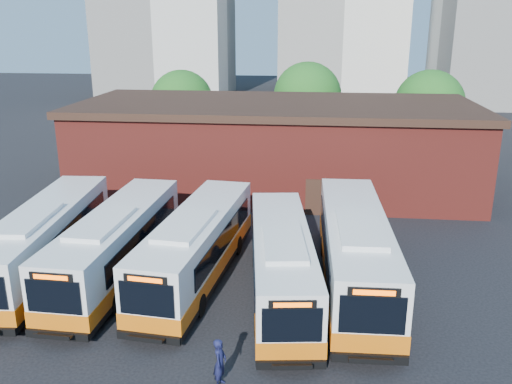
# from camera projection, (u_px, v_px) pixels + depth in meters

# --- Properties ---
(ground) EXTENTS (220.00, 220.00, 0.00)m
(ground) POSITION_uv_depth(u_px,v_px,m) (237.00, 327.00, 22.10)
(ground) COLOR black
(bus_farwest) EXTENTS (3.56, 12.90, 3.47)m
(bus_farwest) POSITION_uv_depth(u_px,v_px,m) (45.00, 243.00, 26.51)
(bus_farwest) COLOR silver
(bus_farwest) RESTS_ON ground
(bus_west) EXTENTS (3.05, 12.65, 3.42)m
(bus_west) POSITION_uv_depth(u_px,v_px,m) (117.00, 247.00, 26.13)
(bus_west) COLOR silver
(bus_west) RESTS_ON ground
(bus_midwest) EXTENTS (3.77, 12.69, 3.41)m
(bus_midwest) POSITION_uv_depth(u_px,v_px,m) (197.00, 249.00, 25.88)
(bus_midwest) COLOR silver
(bus_midwest) RESTS_ON ground
(bus_mideast) EXTENTS (3.97, 12.26, 3.29)m
(bus_mideast) POSITION_uv_depth(u_px,v_px,m) (281.00, 266.00, 24.22)
(bus_mideast) COLOR silver
(bus_mideast) RESTS_ON ground
(bus_east) EXTENTS (3.14, 13.48, 3.65)m
(bus_east) POSITION_uv_depth(u_px,v_px,m) (355.00, 254.00, 25.04)
(bus_east) COLOR silver
(bus_east) RESTS_ON ground
(transit_worker) EXTENTS (0.49, 0.69, 1.78)m
(transit_worker) POSITION_uv_depth(u_px,v_px,m) (220.00, 363.00, 18.32)
(transit_worker) COLOR #121435
(transit_worker) RESTS_ON ground
(depot_building) EXTENTS (28.60, 12.60, 6.40)m
(depot_building) POSITION_uv_depth(u_px,v_px,m) (276.00, 145.00, 40.09)
(depot_building) COLOR maroon
(depot_building) RESTS_ON ground
(tree_west) EXTENTS (6.00, 6.00, 7.65)m
(tree_west) POSITION_uv_depth(u_px,v_px,m) (182.00, 101.00, 52.11)
(tree_west) COLOR #382314
(tree_west) RESTS_ON ground
(tree_mid) EXTENTS (6.56, 6.56, 8.36)m
(tree_mid) POSITION_uv_depth(u_px,v_px,m) (307.00, 96.00, 52.61)
(tree_mid) COLOR #382314
(tree_mid) RESTS_ON ground
(tree_east) EXTENTS (6.24, 6.24, 7.96)m
(tree_east) POSITION_uv_depth(u_px,v_px,m) (429.00, 105.00, 48.67)
(tree_east) COLOR #382314
(tree_east) RESTS_ON ground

